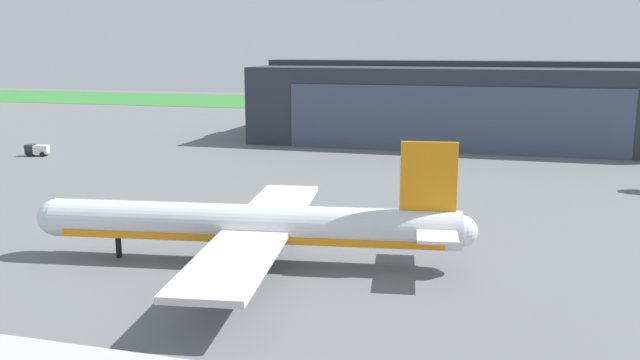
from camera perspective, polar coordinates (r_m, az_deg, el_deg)
ground_plane at (r=65.27m, az=-5.75°, el=-6.78°), size 440.00×440.00×0.00m
grass_field_strip at (r=236.07m, az=9.97°, el=6.32°), size 440.00×56.00×0.08m
maintenance_hangar at (r=149.45m, az=11.86°, el=6.51°), size 85.03×39.13×17.24m
airliner_near_right at (r=63.12m, az=-5.87°, el=-3.90°), size 41.91×37.80×11.98m
stair_truck at (r=135.82m, az=-23.11°, el=2.41°), size 4.48×3.22×2.17m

